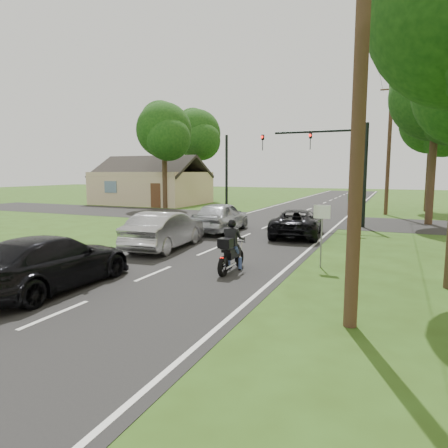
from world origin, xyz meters
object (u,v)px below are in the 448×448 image
at_px(silver_suv, 221,217).
at_px(dark_suv, 298,223).
at_px(traffic_signal, 333,156).
at_px(utility_pole_near, 360,75).
at_px(motorcycle_rider, 231,251).
at_px(dark_car_behind, 51,262).
at_px(utility_pole_far, 389,146).
at_px(sign_green, 353,204).
at_px(silver_sedan, 165,230).
at_px(sign_white, 322,221).

bearing_deg(silver_suv, dark_suv, 179.60).
height_order(traffic_signal, utility_pole_near, utility_pole_near).
xyz_separation_m(motorcycle_rider, dark_car_behind, (-3.82, -3.73, 0.08)).
distance_m(dark_car_behind, utility_pole_far, 26.10).
distance_m(utility_pole_far, sign_green, 11.63).
bearing_deg(silver_suv, traffic_signal, -138.32).
bearing_deg(traffic_signal, utility_pole_far, 70.32).
height_order(motorcycle_rider, silver_sedan, motorcycle_rider).
bearing_deg(sign_white, traffic_signal, 97.05).
height_order(traffic_signal, utility_pole_far, utility_pole_far).
distance_m(dark_suv, dark_car_behind, 12.43).
relative_size(silver_sedan, utility_pole_far, 0.48).
bearing_deg(dark_suv, sign_white, 103.90).
height_order(silver_suv, dark_car_behind, silver_suv).
xyz_separation_m(silver_suv, sign_white, (6.38, -6.06, 0.77)).
xyz_separation_m(silver_suv, sign_green, (6.58, 1.94, 0.77)).
height_order(silver_suv, sign_white, sign_white).
xyz_separation_m(silver_suv, dark_car_behind, (-0.01, -11.54, -0.06)).
height_order(dark_suv, utility_pole_near, utility_pole_near).
bearing_deg(sign_green, dark_car_behind, -116.03).
bearing_deg(dark_suv, silver_sedan, 45.41).
bearing_deg(silver_sedan, utility_pole_far, -119.17).
height_order(dark_suv, silver_sedan, silver_sedan).
xyz_separation_m(dark_car_behind, utility_pole_near, (7.88, 0.50, 4.32)).
relative_size(motorcycle_rider, silver_sedan, 0.42).
xyz_separation_m(motorcycle_rider, silver_suv, (-3.82, 7.81, 0.14)).
relative_size(dark_suv, sign_green, 2.30).
xyz_separation_m(dark_suv, sign_green, (2.46, 1.76, 0.91)).
distance_m(silver_suv, traffic_signal, 7.79).
distance_m(silver_sedan, utility_pole_far, 20.41).
height_order(silver_sedan, traffic_signal, traffic_signal).
distance_m(silver_sedan, dark_car_behind, 6.28).
xyz_separation_m(dark_suv, utility_pole_far, (3.76, 12.78, 4.39)).
xyz_separation_m(silver_suv, utility_pole_far, (7.88, 12.96, 4.26)).
distance_m(traffic_signal, utility_pole_near, 16.28).
xyz_separation_m(silver_sedan, sign_green, (6.81, 7.21, 0.80)).
xyz_separation_m(dark_suv, traffic_signal, (0.90, 4.77, 3.44)).
bearing_deg(silver_suv, motorcycle_rider, 113.07).
bearing_deg(motorcycle_rider, sign_white, 34.45).
bearing_deg(motorcycle_rider, silver_sedan, 147.88).
bearing_deg(utility_pole_near, traffic_signal, 100.14).
height_order(motorcycle_rider, utility_pole_far, utility_pole_far).
bearing_deg(silver_sedan, silver_suv, -97.73).
bearing_deg(sign_green, utility_pole_far, 83.27).
distance_m(traffic_signal, sign_white, 11.39).
bearing_deg(silver_sedan, utility_pole_near, 139.39).
relative_size(dark_suv, silver_suv, 1.03).
distance_m(silver_suv, sign_green, 6.90).
bearing_deg(motorcycle_rider, sign_green, 74.22).
height_order(motorcycle_rider, traffic_signal, traffic_signal).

